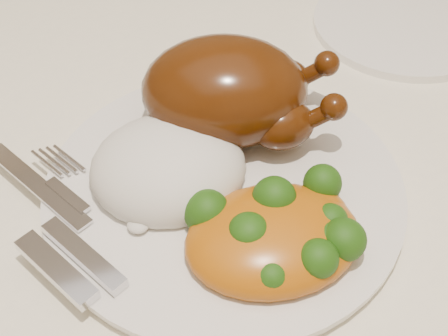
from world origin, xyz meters
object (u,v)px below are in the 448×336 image
object	(u,v)px
side_plate	(403,24)
dinner_plate	(224,190)
dining_table	(133,228)
roast_chicken	(230,92)

from	to	relation	value
side_plate	dinner_plate	bearing A→B (deg)	-149.41
dining_table	side_plate	distance (m)	0.36
dining_table	side_plate	xyz separation A→B (m)	(0.34, 0.08, 0.11)
side_plate	roast_chicken	world-z (taller)	roast_chicken
dining_table	dinner_plate	bearing A→B (deg)	-48.04
dinner_plate	roast_chicken	size ratio (longest dim) A/B	1.54
dinner_plate	roast_chicken	xyz separation A→B (m)	(0.03, 0.06, 0.05)
dining_table	dinner_plate	world-z (taller)	dinner_plate
dining_table	dinner_plate	distance (m)	0.15
roast_chicken	side_plate	bearing A→B (deg)	43.67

